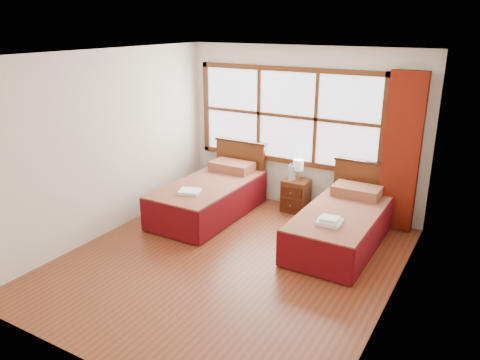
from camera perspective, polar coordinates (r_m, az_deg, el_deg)
The scene contains 15 objects.
floor at distance 6.14m, azimuth -1.37°, elevation -9.87°, with size 4.50×4.50×0.00m, color brown.
ceiling at distance 5.39m, azimuth -1.59°, elevation 15.13°, with size 4.50×4.50×0.00m, color white.
wall_back at distance 7.57m, azimuth 7.52°, elevation 6.12°, with size 4.00×4.00×0.00m, color silver.
wall_left at distance 6.86m, azimuth -15.91°, elevation 4.21°, with size 4.50×4.50×0.00m, color silver.
wall_right at distance 4.94m, azimuth 18.72°, elevation -1.72°, with size 4.50×4.50×0.00m, color silver.
window at distance 7.60m, azimuth 5.72°, elevation 7.77°, with size 3.16×0.06×1.56m.
curtain at distance 7.03m, azimuth 19.11°, elevation 3.14°, with size 0.50×0.16×2.30m, color maroon.
bed_left at distance 7.45m, azimuth -3.60°, elevation -1.93°, with size 1.04×2.06×1.01m.
bed_right at distance 6.60m, azimuth 12.25°, elevation -5.34°, with size 1.00×2.02×0.96m.
nightstand at distance 7.63m, azimuth 6.80°, elevation -1.89°, with size 0.40×0.40×0.53m.
towels_left at distance 6.93m, azimuth -6.17°, elevation -1.41°, with size 0.36×0.34×0.05m.
towels_right at distance 6.03m, azimuth 10.84°, elevation -4.94°, with size 0.33×0.29×0.09m.
lamp at distance 7.50m, azimuth 7.12°, elevation 1.77°, with size 0.17×0.17×0.33m.
bottle_near at distance 7.48m, azimuth 6.21°, elevation 0.90°, with size 0.07×0.07×0.28m.
bottle_far at distance 7.51m, azimuth 6.59°, elevation 0.81°, with size 0.06×0.06×0.24m.
Camera 1 is at (2.83, -4.58, 2.95)m, focal length 35.00 mm.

